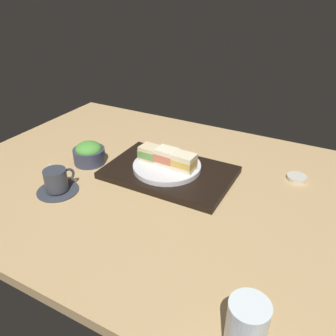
# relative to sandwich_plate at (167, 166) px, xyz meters

# --- Properties ---
(ground_plane) EXTENTS (1.40, 1.00, 0.03)m
(ground_plane) POSITION_rel_sandwich_plate_xyz_m (-0.01, 0.05, -0.04)
(ground_plane) COLOR tan
(serving_tray) EXTENTS (0.41, 0.27, 0.02)m
(serving_tray) POSITION_rel_sandwich_plate_xyz_m (-0.01, 0.00, -0.02)
(serving_tray) COLOR black
(serving_tray) RESTS_ON ground_plane
(sandwich_plate) EXTENTS (0.22, 0.22, 0.02)m
(sandwich_plate) POSITION_rel_sandwich_plate_xyz_m (0.00, 0.00, 0.00)
(sandwich_plate) COLOR silver
(sandwich_plate) RESTS_ON serving_tray
(sandwich_near) EXTENTS (0.07, 0.06, 0.05)m
(sandwich_near) POSITION_rel_sandwich_plate_xyz_m (-0.06, 0.00, 0.04)
(sandwich_near) COLOR beige
(sandwich_near) RESTS_ON sandwich_plate
(sandwich_middle) EXTENTS (0.07, 0.06, 0.06)m
(sandwich_middle) POSITION_rel_sandwich_plate_xyz_m (-0.00, 0.00, 0.04)
(sandwich_middle) COLOR #EFE5C1
(sandwich_middle) RESTS_ON sandwich_plate
(sandwich_far) EXTENTS (0.07, 0.06, 0.05)m
(sandwich_far) POSITION_rel_sandwich_plate_xyz_m (0.06, -0.00, 0.03)
(sandwich_far) COLOR beige
(sandwich_far) RESTS_ON sandwich_plate
(salad_bowl) EXTENTS (0.11, 0.11, 0.08)m
(salad_bowl) POSITION_rel_sandwich_plate_xyz_m (0.28, 0.06, 0.01)
(salad_bowl) COLOR #33384C
(salad_bowl) RESTS_ON ground_plane
(coffee_cup) EXTENTS (0.13, 0.13, 0.07)m
(coffee_cup) POSITION_rel_sandwich_plate_xyz_m (0.24, 0.25, 0.00)
(coffee_cup) COLOR #333842
(coffee_cup) RESTS_ON ground_plane
(drinking_glass) EXTENTS (0.07, 0.07, 0.12)m
(drinking_glass) POSITION_rel_sandwich_plate_xyz_m (-0.40, 0.47, 0.03)
(drinking_glass) COLOR silver
(drinking_glass) RESTS_ON ground_plane
(small_sauce_dish) EXTENTS (0.06, 0.06, 0.01)m
(small_sauce_dish) POSITION_rel_sandwich_plate_xyz_m (-0.38, -0.17, -0.02)
(small_sauce_dish) COLOR beige
(small_sauce_dish) RESTS_ON ground_plane
(teaspoon) EXTENTS (0.09, 0.05, 0.01)m
(teaspoon) POSITION_rel_sandwich_plate_xyz_m (0.34, 0.16, -0.03)
(teaspoon) COLOR silver
(teaspoon) RESTS_ON ground_plane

